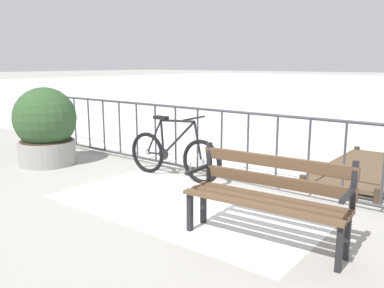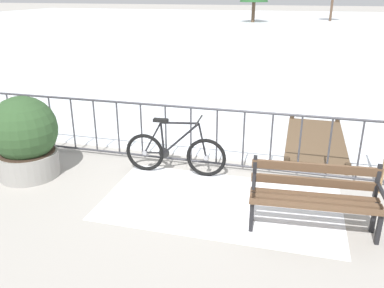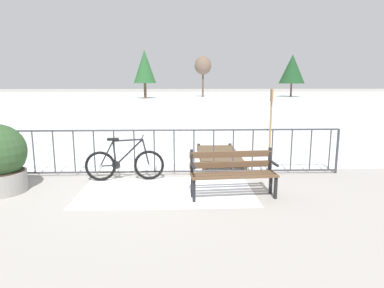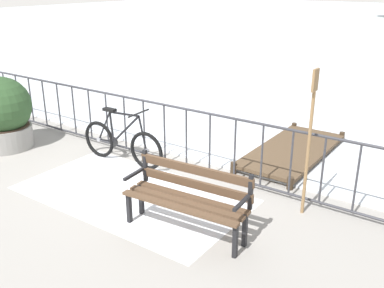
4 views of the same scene
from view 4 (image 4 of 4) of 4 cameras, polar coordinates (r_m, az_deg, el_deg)
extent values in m
plane|color=#9E9991|center=(7.75, -4.82, -2.11)|extent=(160.00, 160.00, 0.00)
cube|color=white|center=(6.60, -7.81, -6.46)|extent=(3.40, 1.88, 0.01)
cylinder|color=#38383D|center=(7.40, -5.07, 5.40)|extent=(9.00, 0.04, 0.04)
cylinder|color=#38383D|center=(7.71, -4.84, -1.56)|extent=(9.00, 0.04, 0.04)
cylinder|color=#38383D|center=(10.90, -23.56, 5.92)|extent=(0.06, 0.06, 1.05)
cylinder|color=#38383D|center=(10.74, -23.08, 6.01)|extent=(0.03, 0.03, 0.97)
cylinder|color=#38383D|center=(10.37, -21.70, 5.71)|extent=(0.03, 0.03, 0.97)
cylinder|color=#38383D|center=(10.00, -20.23, 5.39)|extent=(0.03, 0.03, 0.97)
cylinder|color=#38383D|center=(9.64, -18.65, 5.04)|extent=(0.03, 0.03, 0.97)
cylinder|color=#38383D|center=(9.29, -16.95, 4.65)|extent=(0.03, 0.03, 0.97)
cylinder|color=#38383D|center=(8.94, -15.12, 4.23)|extent=(0.03, 0.03, 0.97)
cylinder|color=#38383D|center=(8.61, -13.15, 3.78)|extent=(0.03, 0.03, 0.97)
cylinder|color=#38383D|center=(8.29, -11.02, 3.28)|extent=(0.03, 0.03, 0.97)
cylinder|color=#38383D|center=(7.98, -8.73, 2.74)|extent=(0.03, 0.03, 0.97)
cylinder|color=#38383D|center=(7.68, -6.26, 2.16)|extent=(0.03, 0.03, 0.97)
cylinder|color=#38383D|center=(7.41, -3.60, 1.52)|extent=(0.03, 0.03, 0.97)
cylinder|color=#38383D|center=(7.15, -0.74, 0.83)|extent=(0.03, 0.03, 0.97)
cylinder|color=#38383D|center=(6.91, 2.32, 0.09)|extent=(0.03, 0.03, 0.97)
cylinder|color=#38383D|center=(6.69, 5.60, -0.70)|extent=(0.03, 0.03, 0.97)
cylinder|color=#38383D|center=(6.50, 9.08, -1.54)|extent=(0.03, 0.03, 0.97)
cylinder|color=#38383D|center=(6.33, 12.76, -2.43)|extent=(0.03, 0.03, 0.97)
cylinder|color=#38383D|center=(6.19, 16.63, -3.34)|extent=(0.03, 0.03, 0.97)
cylinder|color=#38383D|center=(6.09, 20.65, -4.27)|extent=(0.03, 0.03, 0.97)
torus|color=black|center=(7.93, -11.97, 0.62)|extent=(0.66, 0.09, 0.66)
cylinder|color=gray|center=(7.93, -11.97, 0.62)|extent=(0.08, 0.06, 0.08)
torus|color=black|center=(7.28, -5.97, -0.90)|extent=(0.66, 0.09, 0.66)
cylinder|color=gray|center=(7.28, -5.97, -0.90)|extent=(0.08, 0.06, 0.08)
cylinder|color=black|center=(7.63, -10.42, 2.19)|extent=(0.08, 0.04, 0.53)
cylinder|color=black|center=(7.43, -8.62, 1.90)|extent=(0.61, 0.07, 0.59)
cylinder|color=black|center=(7.36, -8.86, 3.88)|extent=(0.63, 0.07, 0.07)
cylinder|color=black|center=(7.82, -11.09, 0.46)|extent=(0.34, 0.05, 0.05)
cylinder|color=black|center=(7.75, -11.34, 2.33)|extent=(0.32, 0.04, 0.56)
cylinder|color=black|center=(7.21, -6.45, 1.34)|extent=(0.16, 0.04, 0.59)
cube|color=black|center=(7.56, -10.69, 4.41)|extent=(0.24, 0.11, 0.05)
cylinder|color=black|center=(7.14, -6.96, 4.00)|extent=(0.05, 0.52, 0.03)
cylinder|color=black|center=(7.71, -10.18, 0.30)|extent=(0.18, 0.03, 0.18)
cube|color=brown|center=(5.52, -0.19, -6.93)|extent=(1.60, 0.22, 0.04)
cube|color=brown|center=(5.40, -1.03, -7.59)|extent=(1.60, 0.22, 0.04)
cube|color=brown|center=(5.29, -1.91, -8.27)|extent=(1.60, 0.22, 0.04)
cube|color=brown|center=(5.53, 0.32, -5.25)|extent=(1.60, 0.18, 0.12)
cube|color=brown|center=(5.44, 0.32, -3.36)|extent=(1.60, 0.18, 0.12)
cube|color=black|center=(5.11, 5.65, -12.40)|extent=(0.05, 0.06, 0.44)
cube|color=black|center=(5.31, 6.89, -11.03)|extent=(0.05, 0.06, 0.44)
cube|color=black|center=(5.19, 7.63, -6.24)|extent=(0.05, 0.05, 0.45)
cube|color=black|center=(5.00, 6.47, -7.63)|extent=(0.07, 0.40, 0.04)
cube|color=black|center=(5.80, -8.19, -8.14)|extent=(0.05, 0.06, 0.44)
cube|color=black|center=(5.98, -6.61, -7.11)|extent=(0.05, 0.06, 0.44)
cube|color=black|center=(5.87, -6.10, -2.82)|extent=(0.05, 0.05, 0.45)
cube|color=black|center=(5.70, -7.58, -3.91)|extent=(0.07, 0.40, 0.04)
cylinder|color=gray|center=(8.96, -23.00, 0.88)|extent=(0.96, 0.96, 0.41)
cylinder|color=#38281E|center=(8.89, -23.19, 2.18)|extent=(0.88, 0.88, 0.02)
sphere|color=#2D4C28|center=(8.79, -23.55, 4.59)|extent=(1.07, 1.07, 1.07)
cylinder|color=#937047|center=(5.89, 14.83, -1.40)|extent=(0.04, 0.04, 1.70)
cube|color=#937047|center=(5.61, 15.76, 8.01)|extent=(0.03, 0.16, 0.28)
cube|color=brown|center=(8.04, 12.94, -0.78)|extent=(1.10, 2.51, 0.06)
cylinder|color=#3C2E20|center=(7.19, 5.40, -3.13)|extent=(0.10, 0.10, 0.20)
cylinder|color=#3C2E20|center=(6.81, 12.66, -5.01)|extent=(0.10, 0.10, 0.20)
cylinder|color=#3C2E20|center=(9.32, 13.13, 2.08)|extent=(0.10, 0.10, 0.20)
cylinder|color=#3C2E20|center=(9.03, 18.92, 0.86)|extent=(0.10, 0.10, 0.20)
camera|label=1|loc=(1.75, -21.50, -27.58)|focal=37.42mm
camera|label=2|loc=(3.24, -69.61, 5.34)|focal=37.36mm
camera|label=3|loc=(4.45, -80.82, -8.26)|focal=31.56mm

